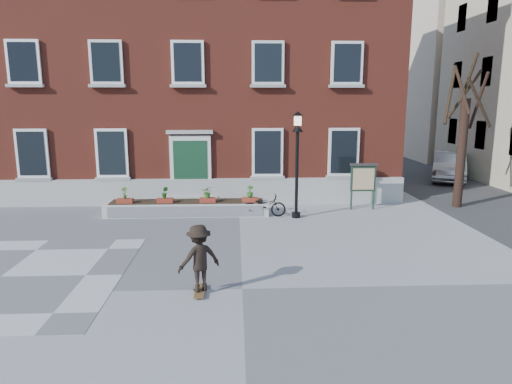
{
  "coord_description": "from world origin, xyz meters",
  "views": [
    {
      "loc": [
        -0.13,
        -9.97,
        4.3
      ],
      "look_at": [
        0.5,
        4.0,
        1.5
      ],
      "focal_mm": 32.0,
      "sensor_mm": 36.0,
      "label": 1
    }
  ],
  "objects_px": {
    "bicycle": "(264,206)",
    "skateboarder": "(199,258)",
    "parked_car": "(449,166)",
    "notice_board": "(363,179)",
    "lamp_post": "(297,150)"
  },
  "relations": [
    {
      "from": "bicycle",
      "to": "skateboarder",
      "type": "height_order",
      "value": "skateboarder"
    },
    {
      "from": "bicycle",
      "to": "parked_car",
      "type": "height_order",
      "value": "parked_car"
    },
    {
      "from": "parked_car",
      "to": "skateboarder",
      "type": "xyz_separation_m",
      "value": [
        -12.57,
        -14.53,
        0.06
      ]
    },
    {
      "from": "bicycle",
      "to": "notice_board",
      "type": "bearing_deg",
      "value": -77.29
    },
    {
      "from": "bicycle",
      "to": "lamp_post",
      "type": "bearing_deg",
      "value": -99.1
    },
    {
      "from": "bicycle",
      "to": "lamp_post",
      "type": "relative_size",
      "value": 0.42
    },
    {
      "from": "bicycle",
      "to": "notice_board",
      "type": "distance_m",
      "value": 4.23
    },
    {
      "from": "parked_car",
      "to": "skateboarder",
      "type": "bearing_deg",
      "value": -106.14
    },
    {
      "from": "bicycle",
      "to": "parked_car",
      "type": "distance_m",
      "value": 13.11
    },
    {
      "from": "lamp_post",
      "to": "notice_board",
      "type": "bearing_deg",
      "value": 22.47
    },
    {
      "from": "bicycle",
      "to": "notice_board",
      "type": "height_order",
      "value": "notice_board"
    },
    {
      "from": "parked_car",
      "to": "lamp_post",
      "type": "distance_m",
      "value": 12.38
    },
    {
      "from": "notice_board",
      "to": "skateboarder",
      "type": "distance_m",
      "value": 9.9
    },
    {
      "from": "bicycle",
      "to": "notice_board",
      "type": "relative_size",
      "value": 0.88
    },
    {
      "from": "notice_board",
      "to": "lamp_post",
      "type": "bearing_deg",
      "value": -157.53
    }
  ]
}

